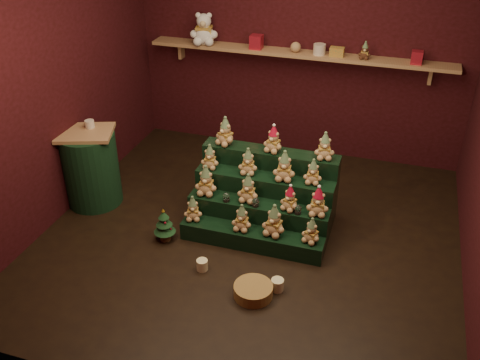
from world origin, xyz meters
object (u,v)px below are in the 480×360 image
(snow_globe_a, at_px, (226,197))
(wicker_basket, at_px, (253,291))
(snow_globe_c, at_px, (298,209))
(mug_left, at_px, (202,265))
(riser_tier_front, at_px, (251,238))
(mini_christmas_tree, at_px, (164,225))
(snow_globe_b, at_px, (256,202))
(side_table, at_px, (91,168))
(brown_bear, at_px, (365,51))
(white_bear, at_px, (204,24))
(mug_right, at_px, (277,285))

(snow_globe_a, bearing_deg, wicker_basket, -57.57)
(snow_globe_c, bearing_deg, mug_left, -139.31)
(riser_tier_front, height_order, mini_christmas_tree, mini_christmas_tree)
(snow_globe_b, relative_size, mini_christmas_tree, 0.25)
(side_table, bearing_deg, snow_globe_b, -22.43)
(snow_globe_c, bearing_deg, snow_globe_b, -180.00)
(riser_tier_front, height_order, brown_bear, brown_bear)
(mini_christmas_tree, relative_size, wicker_basket, 1.08)
(side_table, bearing_deg, wicker_basket, -43.19)
(riser_tier_front, relative_size, snow_globe_b, 15.40)
(snow_globe_a, distance_m, white_bear, 2.35)
(side_table, relative_size, mug_right, 7.54)
(snow_globe_b, distance_m, snow_globe_c, 0.42)
(snow_globe_c, height_order, wicker_basket, snow_globe_c)
(brown_bear, bearing_deg, white_bear, -179.37)
(snow_globe_c, distance_m, white_bear, 2.70)
(brown_bear, bearing_deg, snow_globe_a, -118.16)
(snow_globe_b, bearing_deg, snow_globe_c, 0.00)
(riser_tier_front, relative_size, snow_globe_c, 15.28)
(brown_bear, bearing_deg, snow_globe_c, -98.58)
(side_table, xyz_separation_m, wicker_basket, (2.08, -0.92, -0.36))
(white_bear, bearing_deg, snow_globe_a, -76.76)
(side_table, relative_size, brown_bear, 4.40)
(snow_globe_b, relative_size, wicker_basket, 0.27)
(snow_globe_b, distance_m, wicker_basket, 0.92)
(mini_christmas_tree, bearing_deg, mug_left, -31.50)
(riser_tier_front, xyz_separation_m, brown_bear, (0.70, 2.00, 1.33))
(snow_globe_b, bearing_deg, snow_globe_a, 180.00)
(wicker_basket, bearing_deg, side_table, 156.18)
(side_table, distance_m, brown_bear, 3.26)
(snow_globe_a, height_order, mug_right, snow_globe_a)
(brown_bear, bearing_deg, wicker_basket, -99.83)
(mini_christmas_tree, xyz_separation_m, mug_left, (0.51, -0.31, -0.13))
(riser_tier_front, distance_m, side_table, 1.91)
(wicker_basket, bearing_deg, snow_globe_a, 122.43)
(snow_globe_c, relative_size, white_bear, 0.19)
(mug_left, xyz_separation_m, white_bear, (-0.88, 2.47, 1.50))
(riser_tier_front, height_order, side_table, side_table)
(snow_globe_c, xyz_separation_m, mug_right, (-0.01, -0.69, -0.35))
(snow_globe_a, height_order, snow_globe_b, snow_globe_a)
(snow_globe_a, distance_m, snow_globe_c, 0.71)
(snow_globe_b, distance_m, white_bear, 2.48)
(mini_christmas_tree, relative_size, mug_right, 3.27)
(mug_right, bearing_deg, white_bear, 122.30)
(snow_globe_a, xyz_separation_m, brown_bear, (1.01, 1.84, 1.01))
(snow_globe_a, relative_size, snow_globe_b, 1.01)
(mug_right, relative_size, brown_bear, 0.58)
(side_table, xyz_separation_m, mini_christmas_tree, (1.03, -0.42, -0.24))
(riser_tier_front, height_order, snow_globe_a, snow_globe_a)
(snow_globe_c, relative_size, side_table, 0.11)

